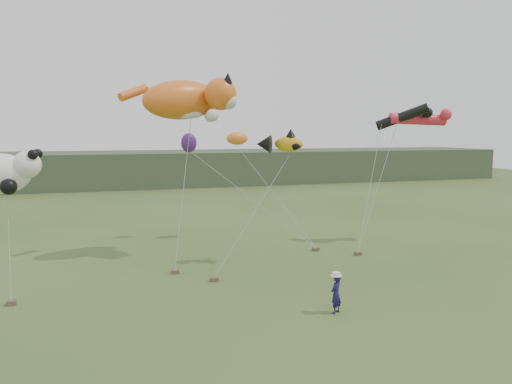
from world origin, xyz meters
TOP-DOWN VIEW (x-y plane):
  - ground at (0.00, 0.00)m, footprint 120.00×120.00m
  - headland at (-3.11, 44.69)m, footprint 90.00×13.00m
  - festival_attendant at (0.98, -1.51)m, footprint 0.62×0.57m
  - sandbag_anchors at (-1.28, 4.94)m, footprint 16.49×4.73m
  - cat_kite at (-2.39, 8.55)m, footprint 5.84×3.50m
  - fish_kite at (1.43, 5.71)m, footprint 2.46×1.62m
  - tube_kites at (10.63, 7.91)m, footprint 4.25×2.25m
  - panda_kite at (-10.58, 4.61)m, footprint 2.87×1.86m
  - misc_kites at (-0.33, 12.31)m, footprint 3.91×1.59m

SIDE VIEW (x-z plane):
  - ground at x=0.00m, z-range 0.00..0.00m
  - sandbag_anchors at x=-1.28m, z-range 0.00..0.17m
  - festival_attendant at x=0.98m, z-range 0.00..1.41m
  - headland at x=-3.11m, z-range -0.08..3.92m
  - panda_kite at x=-10.58m, z-range 3.95..5.74m
  - fish_kite at x=1.43m, z-range 5.30..6.48m
  - misc_kites at x=-0.33m, z-range 5.31..6.55m
  - tube_kites at x=10.63m, z-range 6.50..8.05m
  - cat_kite at x=-2.39m, z-range 6.86..9.35m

